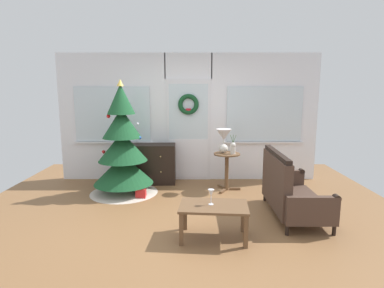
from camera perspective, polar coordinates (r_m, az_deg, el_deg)
name	(u,v)px	position (r m, az deg, el deg)	size (l,w,h in m)	color
ground_plane	(188,219)	(4.69, -0.66, -13.30)	(6.76, 6.76, 0.00)	brown
back_wall_with_door	(190,117)	(6.42, -0.39, 4.82)	(5.20, 0.19, 2.55)	white
christmas_tree	(124,152)	(5.73, -12.13, -1.45)	(1.21, 1.21, 2.02)	#4C331E
dresser_cabinet	(154,164)	(6.32, -6.89, -3.54)	(0.91, 0.46, 0.78)	black
settee_sofa	(290,191)	(4.87, 17.27, -8.14)	(0.73, 1.40, 0.96)	black
side_table	(228,164)	(5.84, 6.53, -3.61)	(0.50, 0.48, 0.69)	brown
table_lamp	(225,138)	(5.78, 5.99, 1.17)	(0.28, 0.28, 0.44)	silver
flower_vase	(234,148)	(5.73, 7.65, -0.65)	(0.11, 0.10, 0.35)	beige
coffee_table	(215,210)	(4.00, 4.18, -11.80)	(0.88, 0.59, 0.43)	brown
wine_glass	(212,194)	(3.95, 3.70, -8.91)	(0.08, 0.08, 0.20)	silver
gift_box	(142,193)	(5.57, -8.94, -8.72)	(0.17, 0.15, 0.17)	red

